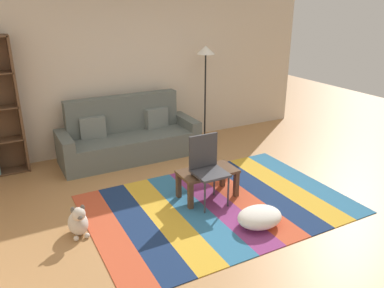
{
  "coord_description": "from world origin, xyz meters",
  "views": [
    {
      "loc": [
        -2.26,
        -3.76,
        2.5
      ],
      "look_at": [
        0.03,
        0.53,
        0.65
      ],
      "focal_mm": 35.93,
      "sensor_mm": 36.0,
      "label": 1
    }
  ],
  "objects": [
    {
      "name": "coffee_table",
      "position": [
        0.07,
        0.18,
        0.32
      ],
      "size": [
        0.77,
        0.42,
        0.38
      ],
      "color": "#513826",
      "rests_on": "rug"
    },
    {
      "name": "couch",
      "position": [
        -0.37,
        2.02,
        0.34
      ],
      "size": [
        2.26,
        0.8,
        1.0
      ],
      "color": "#59605B",
      "rests_on": "ground_plane"
    },
    {
      "name": "tv_remote",
      "position": [
        0.19,
        0.11,
        0.4
      ],
      "size": [
        0.09,
        0.16,
        0.02
      ],
      "primitive_type": "cube",
      "rotation": [
        0.0,
        0.0,
        -0.36
      ],
      "color": "black",
      "rests_on": "coffee_table"
    },
    {
      "name": "back_wall",
      "position": [
        0.0,
        2.55,
        1.35
      ],
      "size": [
        6.8,
        0.1,
        2.7
      ],
      "primitive_type": "cube",
      "color": "beige",
      "rests_on": "ground_plane"
    },
    {
      "name": "pouf",
      "position": [
        0.25,
        -0.71,
        0.12
      ],
      "size": [
        0.55,
        0.43,
        0.22
      ],
      "primitive_type": "ellipsoid",
      "color": "white",
      "rests_on": "rug"
    },
    {
      "name": "ground_plane",
      "position": [
        0.0,
        0.0,
        0.0
      ],
      "size": [
        14.0,
        14.0,
        0.0
      ],
      "primitive_type": "plane",
      "color": "#B27F4C"
    },
    {
      "name": "standing_lamp",
      "position": [
        1.13,
        2.09,
        1.45
      ],
      "size": [
        0.32,
        0.32,
        1.74
      ],
      "color": "black",
      "rests_on": "ground_plane"
    },
    {
      "name": "rug",
      "position": [
        0.09,
        -0.07,
        0.01
      ],
      "size": [
        3.26,
        2.22,
        0.01
      ],
      "color": "#C64C2D",
      "rests_on": "ground_plane"
    },
    {
      "name": "folding_chair",
      "position": [
        0.0,
        0.09,
        0.53
      ],
      "size": [
        0.4,
        0.4,
        0.9
      ],
      "rotation": [
        0.0,
        0.0,
        -0.97
      ],
      "color": "#38383D",
      "rests_on": "ground_plane"
    },
    {
      "name": "dog",
      "position": [
        -1.64,
        0.11,
        0.16
      ],
      "size": [
        0.22,
        0.35,
        0.4
      ],
      "color": "beige",
      "rests_on": "ground_plane"
    }
  ]
}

